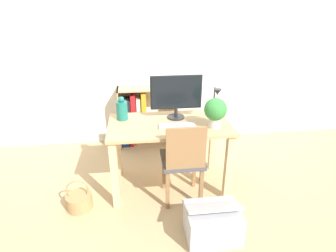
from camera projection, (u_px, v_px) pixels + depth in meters
name	position (u px, v px, depth m)	size (l,w,h in m)	color
ground_plane	(169.00, 185.00, 3.09)	(10.00, 10.00, 0.00)	tan
wall_back	(158.00, 48.00, 3.64)	(8.00, 0.05, 2.60)	silver
desk	(169.00, 136.00, 2.85)	(1.21, 0.69, 0.74)	tan
monitor	(176.00, 94.00, 2.82)	(0.52, 0.18, 0.45)	#232326
keyboard	(177.00, 126.00, 2.72)	(0.36, 0.11, 0.02)	#B2B2B7
vase	(122.00, 110.00, 2.84)	(0.11, 0.11, 0.24)	#1E7266
desk_lamp	(216.00, 101.00, 2.81)	(0.10, 0.19, 0.33)	#2D2D33
potted_plant	(215.00, 111.00, 2.64)	(0.22, 0.22, 0.29)	silver
chair	(183.00, 159.00, 2.66)	(0.40, 0.40, 0.86)	#4C4C51
bookshelf	(138.00, 116.00, 3.80)	(0.76, 0.28, 0.82)	tan
basket	(79.00, 200.00, 2.71)	(0.25, 0.25, 0.32)	tan
storage_box	(213.00, 222.00, 2.35)	(0.46, 0.40, 0.35)	#B2B2B7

